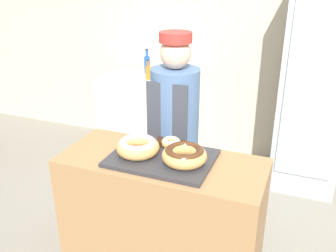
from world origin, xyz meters
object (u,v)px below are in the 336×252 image
donut_light_glaze (138,146)px  beverage_fridge (315,87)px  donut_mini_center (171,142)px  bottle_blue (147,64)px  serving_tray (162,158)px  baker_person (174,137)px  brownie_back_left (162,142)px  chest_freezer (147,116)px  donut_chocolate_glaze (184,155)px  bottle_amber (148,72)px  brownie_back_right (180,145)px

donut_light_glaze → beverage_fridge: 2.00m
donut_mini_center → bottle_blue: (-0.96, 1.75, 0.02)m
serving_tray → donut_light_glaze: 0.16m
donut_mini_center → baker_person: baker_person is taller
brownie_back_left → chest_freezer: 1.88m
donut_chocolate_glaze → baker_person: size_ratio=0.16×
donut_light_glaze → beverage_fridge: bearing=61.6°
bottle_blue → bottle_amber: bearing=-63.1°
donut_chocolate_glaze → brownie_back_right: size_ratio=3.05×
donut_light_glaze → baker_person: bearing=86.4°
donut_chocolate_glaze → brownie_back_right: bearing=117.9°
beverage_fridge → bottle_amber: bearing=-177.4°
brownie_back_left → brownie_back_right: (0.12, 0.00, 0.00)m
donut_light_glaze → chest_freezer: size_ratio=0.27×
donut_mini_center → brownie_back_right: size_ratio=1.47×
brownie_back_right → baker_person: size_ratio=0.05×
donut_mini_center → bottle_amber: size_ratio=0.60×
donut_chocolate_glaze → beverage_fridge: beverage_fridge is taller
baker_person → bottle_blue: baker_person is taller
donut_chocolate_glaze → brownie_back_left: donut_chocolate_glaze is taller
donut_chocolate_glaze → baker_person: bearing=116.1°
brownie_back_right → bottle_blue: bottle_blue is taller
donut_light_glaze → donut_mini_center: (0.15, 0.17, -0.02)m
bottle_blue → baker_person: bearing=-58.4°
donut_light_glaze → donut_mini_center: size_ratio=2.08×
donut_chocolate_glaze → donut_mini_center: 0.22m
beverage_fridge → bottle_blue: beverage_fridge is taller
donut_mini_center → beverage_fridge: beverage_fridge is taller
bottle_blue → beverage_fridge: bearing=-5.1°
chest_freezer → brownie_back_right: bearing=-58.9°
brownie_back_left → bottle_blue: 1.97m
serving_tray → bottle_blue: bearing=116.9°
brownie_back_left → bottle_amber: (-0.79, 1.52, 0.00)m
donut_mini_center → bottle_blue: 2.00m
donut_chocolate_glaze → bottle_amber: size_ratio=1.24×
baker_person → donut_mini_center: bearing=-72.7°
donut_mini_center → chest_freezer: (-0.90, 1.60, -0.54)m
serving_tray → brownie_back_left: size_ratio=7.11×
donut_mini_center → brownie_back_left: 0.06m
serving_tray → donut_chocolate_glaze: size_ratio=2.33×
baker_person → bottle_blue: bearing=121.6°
baker_person → chest_freezer: bearing=122.7°
bottle_blue → chest_freezer: bearing=-68.2°
donut_light_glaze → donut_chocolate_glaze: same height
donut_chocolate_glaze → baker_person: 0.62m
chest_freezer → brownie_back_left: bearing=-62.1°
brownie_back_right → baker_person: baker_person is taller
baker_person → beverage_fridge: 1.54m
donut_light_glaze → brownie_back_right: size_ratio=3.05×
donut_light_glaze → bottle_blue: 2.08m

